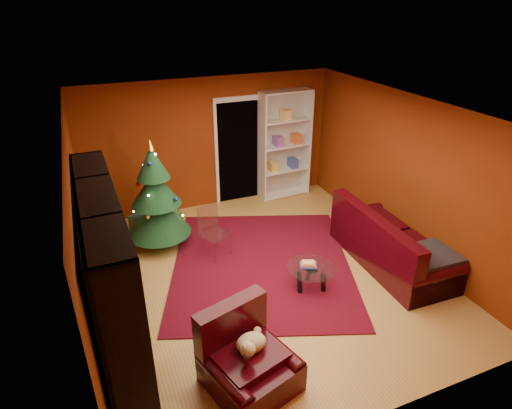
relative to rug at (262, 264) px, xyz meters
name	(u,v)px	position (x,y,z in m)	size (l,w,h in m)	color
floor	(266,276)	(-0.05, -0.28, -0.03)	(5.00, 5.50, 0.05)	#B0843C
ceiling	(268,109)	(-0.05, -0.28, 2.62)	(5.00, 5.50, 0.05)	silver
wall_back	(210,144)	(-0.05, 2.49, 1.29)	(5.00, 0.05, 2.60)	maroon
wall_left	(81,234)	(-2.58, -0.28, 1.29)	(0.05, 5.50, 2.60)	maroon
wall_right	(407,175)	(2.47, -0.28, 1.29)	(0.05, 5.50, 2.60)	maroon
doorway	(240,152)	(0.55, 2.45, 1.04)	(1.06, 0.60, 2.16)	black
rug	(262,264)	(0.00, 0.00, 0.00)	(2.83, 3.31, 0.02)	#580A19
media_unit	(110,279)	(-2.33, -1.04, 1.06)	(0.43, 2.79, 2.14)	black
christmas_tree	(156,196)	(-1.39, 1.26, 0.93)	(1.08, 1.08, 1.93)	#10371B
gift_box_teal	(141,224)	(-1.64, 1.82, 0.15)	(0.33, 0.33, 0.33)	teal
gift_box_green	(174,218)	(-1.01, 1.89, 0.12)	(0.26, 0.26, 0.26)	#2F6C2A
white_bookshelf	(285,145)	(1.49, 2.29, 1.12)	(1.08, 0.39, 2.32)	white
armchair	(251,360)	(-1.05, -2.16, 0.37)	(0.98, 0.98, 0.76)	black
dog	(251,343)	(-1.02, -2.09, 0.56)	(0.40, 0.30, 0.25)	beige
sofa	(393,238)	(1.97, -0.76, 0.46)	(2.20, 0.99, 0.95)	black
coffee_table	(311,278)	(0.43, -0.85, 0.18)	(0.73, 0.73, 0.46)	gray
acrylic_chair	(216,235)	(-0.60, 0.54, 0.40)	(0.41, 0.45, 0.81)	#66605B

